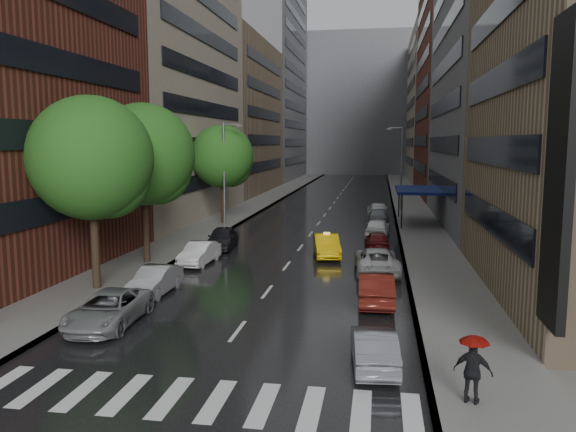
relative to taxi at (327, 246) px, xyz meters
The scene contains 18 objects.
ground 19.31m from the taxi, 96.35° to the right, with size 220.00×220.00×0.00m, color gray.
road 30.91m from the taxi, 93.96° to the left, with size 14.00×140.00×0.01m, color black.
sidewalk_left 32.78m from the taxi, 109.86° to the left, with size 4.00×140.00×0.15m, color gray.
sidewalk_right 31.59m from the taxi, 77.44° to the left, with size 4.00×140.00×0.15m, color gray.
crosswalk 21.27m from the taxi, 95.22° to the right, with size 13.15×2.80×0.01m.
buildings_left 45.78m from the taxi, 113.39° to the left, with size 8.00×108.00×38.00m.
buildings_right 42.17m from the taxi, 71.08° to the left, with size 8.05×109.10×36.00m.
building_far 100.02m from the taxi, 91.24° to the left, with size 40.00×14.00×32.00m, color slate.
tree_near 16.02m from the taxi, 136.22° to the right, with size 6.13×6.13×9.78m.
tree_mid 12.93m from the taxi, 159.48° to the right, with size 6.17×6.17×9.83m.
tree_far 17.81m from the taxi, 129.27° to the left, with size 5.67×5.67×9.03m.
taxi is the anchor object (origin of this frame).
parked_cars_left 10.69m from the taxi, 134.79° to the right, with size 2.53×21.81×1.54m.
parked_cars_right 4.75m from the taxi, 46.55° to the left, with size 2.83×42.62×1.55m.
ped_red_umbrella 21.30m from the taxi, 73.48° to the right, with size 1.17×0.82×2.01m.
street_lamp_left 15.22m from the taxi, 132.31° to the left, with size 1.74×0.22×9.00m.
street_lamp_right 26.75m from the taxi, 77.79° to the left, with size 1.74×0.22×9.00m.
awning 17.41m from the taxi, 66.60° to the left, with size 4.00×8.00×3.12m.
Camera 1 is at (5.46, -16.96, 7.52)m, focal length 35.00 mm.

